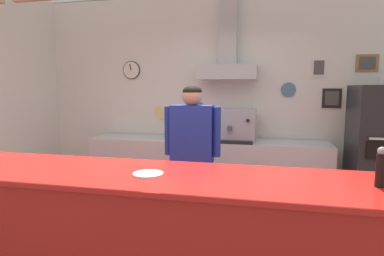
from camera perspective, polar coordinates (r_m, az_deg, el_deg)
name	(u,v)px	position (r m, az deg, el deg)	size (l,w,h in m)	color
back_wall_assembly	(219,91)	(4.72, 4.63, 6.42)	(5.48, 2.72, 2.99)	gray
service_counter	(155,254)	(2.35, -6.46, -20.88)	(4.23, 0.75, 1.10)	red
back_prep_counter	(206,172)	(4.68, 2.52, -7.68)	(3.30, 0.62, 0.92)	silver
pizza_oven	(378,156)	(4.48, 29.65, -4.25)	(0.63, 0.75, 1.77)	#232326
shop_worker	(192,161)	(3.36, 0.04, -5.75)	(0.58, 0.23, 1.67)	#232328
espresso_machine	(238,125)	(4.47, 8.03, 0.46)	(0.46, 0.47, 0.44)	#A3A5AD
potted_basil	(206,128)	(4.53, 2.51, -0.08)	(0.23, 0.23, 0.28)	#4C4C51
potted_thyme	(173,127)	(4.64, -3.28, 0.12)	(0.24, 0.24, 0.29)	#4C4C51
pepper_grinder	(381,167)	(2.11, 29.98, -5.94)	(0.05, 0.05, 0.23)	black
condiment_plate	(148,174)	(2.12, -7.64, -7.91)	(0.19, 0.19, 0.01)	white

